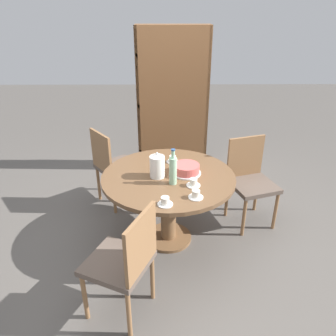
{
  "coord_description": "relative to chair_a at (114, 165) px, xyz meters",
  "views": [
    {
      "loc": [
        -0.03,
        -2.59,
        2.07
      ],
      "look_at": [
        0.0,
        0.33,
        0.62
      ],
      "focal_mm": 35.0,
      "sensor_mm": 36.0,
      "label": 1
    }
  ],
  "objects": [
    {
      "name": "ground_plane",
      "position": [
        0.6,
        -0.67,
        -0.49
      ],
      "size": [
        14.0,
        14.0,
        0.0
      ],
      "primitive_type": "plane",
      "color": "#56514C"
    },
    {
      "name": "dining_table",
      "position": [
        0.6,
        -0.67,
        0.08
      ],
      "size": [
        1.2,
        1.2,
        0.71
      ],
      "color": "brown",
      "rests_on": "ground_plane"
    },
    {
      "name": "chair_a",
      "position": [
        0.0,
        0.0,
        0.0
      ],
      "size": [
        0.59,
        0.59,
        0.89
      ],
      "rotation": [
        0.0,
        0.0,
        2.23
      ],
      "color": "olive",
      "rests_on": "ground_plane"
    },
    {
      "name": "chair_b",
      "position": [
        0.29,
        -1.52,
        0.0
      ],
      "size": [
        0.56,
        0.56,
        0.89
      ],
      "rotation": [
        0.0,
        0.0,
        4.29
      ],
      "color": "olive",
      "rests_on": "ground_plane"
    },
    {
      "name": "chair_c",
      "position": [
        1.44,
        -0.34,
        0.0
      ],
      "size": [
        0.53,
        0.53,
        0.89
      ],
      "rotation": [
        0.0,
        0.0,
        6.59
      ],
      "color": "olive",
      "rests_on": "ground_plane"
    },
    {
      "name": "bookshelf",
      "position": [
        0.67,
        0.94,
        0.42
      ],
      "size": [
        0.92,
        0.28,
        1.87
      ],
      "rotation": [
        0.0,
        0.0,
        3.14
      ],
      "color": "brown",
      "rests_on": "ground_plane"
    },
    {
      "name": "coffee_pot",
      "position": [
        0.5,
        -0.7,
        0.33
      ],
      "size": [
        0.13,
        0.13,
        0.24
      ],
      "color": "white",
      "rests_on": "dining_table"
    },
    {
      "name": "water_bottle",
      "position": [
        0.64,
        -0.82,
        0.35
      ],
      "size": [
        0.07,
        0.07,
        0.32
      ],
      "color": "#99C6A3",
      "rests_on": "dining_table"
    },
    {
      "name": "cake_main",
      "position": [
        0.76,
        -0.64,
        0.26
      ],
      "size": [
        0.27,
        0.27,
        0.09
      ],
      "color": "silver",
      "rests_on": "dining_table"
    },
    {
      "name": "cup_a",
      "position": [
        0.81,
        -1.06,
        0.25
      ],
      "size": [
        0.12,
        0.12,
        0.07
      ],
      "color": "white",
      "rests_on": "dining_table"
    },
    {
      "name": "cup_b",
      "position": [
        0.81,
        -0.87,
        0.25
      ],
      "size": [
        0.12,
        0.12,
        0.07
      ],
      "color": "white",
      "rests_on": "dining_table"
    },
    {
      "name": "cup_c",
      "position": [
        0.57,
        -1.16,
        0.25
      ],
      "size": [
        0.12,
        0.12,
        0.07
      ],
      "color": "white",
      "rests_on": "dining_table"
    },
    {
      "name": "cup_d",
      "position": [
        0.64,
        -0.4,
        0.25
      ],
      "size": [
        0.12,
        0.12,
        0.07
      ],
      "color": "white",
      "rests_on": "dining_table"
    }
  ]
}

